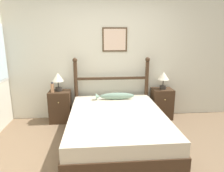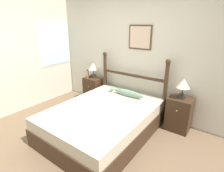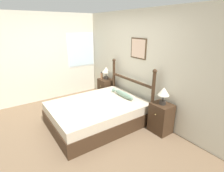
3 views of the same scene
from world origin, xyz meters
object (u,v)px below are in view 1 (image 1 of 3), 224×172
object	(u,v)px
nightstand_left	(60,106)
fish_pillow	(115,96)
nightstand_right	(162,103)
table_lamp_right	(163,77)
table_lamp_left	(58,79)
bottle	(52,88)
bed	(117,127)

from	to	relation	value
nightstand_left	fish_pillow	world-z (taller)	fish_pillow
nightstand_right	table_lamp_right	distance (m)	0.58
nightstand_right	table_lamp_left	distance (m)	2.25
bottle	fish_pillow	size ratio (longest dim) A/B	0.28
nightstand_right	table_lamp_left	world-z (taller)	table_lamp_left
bed	fish_pillow	bearing A→B (deg)	86.87
table_lamp_left	fish_pillow	bearing A→B (deg)	-12.44
bottle	table_lamp_left	bearing A→B (deg)	43.13
bed	table_lamp_left	size ratio (longest dim) A/B	5.61
nightstand_right	table_lamp_left	size ratio (longest dim) A/B	1.75
table_lamp_left	bottle	size ratio (longest dim) A/B	1.73
table_lamp_right	bottle	size ratio (longest dim) A/B	1.73
bed	nightstand_right	bearing A→B (deg)	41.05
fish_pillow	table_lamp_right	bearing A→B (deg)	11.92
fish_pillow	nightstand_right	bearing A→B (deg)	12.09
table_lamp_right	fish_pillow	world-z (taller)	table_lamp_right
nightstand_right	fish_pillow	xyz separation A→B (m)	(-1.04, -0.22, 0.26)
bottle	bed	bearing A→B (deg)	-36.01
nightstand_left	bottle	world-z (taller)	bottle
bed	nightstand_left	size ratio (longest dim) A/B	3.21
nightstand_left	nightstand_right	distance (m)	2.15
bed	bottle	world-z (taller)	bottle
bed	nightstand_left	world-z (taller)	nightstand_left
bed	nightstand_right	world-z (taller)	nightstand_right
nightstand_left	nightstand_right	world-z (taller)	same
nightstand_left	table_lamp_left	bearing A→B (deg)	121.79
nightstand_left	table_lamp_left	world-z (taller)	table_lamp_left
bed	fish_pillow	world-z (taller)	fish_pillow
nightstand_left	fish_pillow	size ratio (longest dim) A/B	0.85
nightstand_left	fish_pillow	bearing A→B (deg)	-11.26
table_lamp_left	bed	bearing A→B (deg)	-41.43
nightstand_left	bottle	size ratio (longest dim) A/B	3.03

